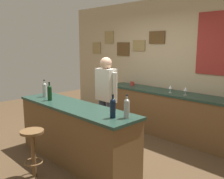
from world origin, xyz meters
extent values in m
plane|color=#4C3823|center=(0.00, 0.00, 0.00)|extent=(10.00, 10.00, 0.00)
cube|color=tan|center=(0.00, 2.03, 1.40)|extent=(6.00, 0.06, 2.80)
cube|color=#997F4C|center=(-2.20, 1.99, 1.72)|extent=(0.32, 0.02, 0.30)
cube|color=#997F4C|center=(-1.70, 1.99, 2.01)|extent=(0.32, 0.02, 0.31)
cube|color=brown|center=(-1.20, 1.99, 1.71)|extent=(0.40, 0.02, 0.33)
cube|color=#997F4C|center=(-0.70, 1.99, 1.80)|extent=(0.36, 0.02, 0.24)
cube|color=brown|center=(-0.20, 1.99, 1.98)|extent=(0.41, 0.02, 0.27)
cube|color=maroon|center=(1.21, 1.99, 1.85)|extent=(0.95, 0.02, 1.14)
cube|color=brown|center=(0.00, -0.40, 0.44)|extent=(2.29, 0.57, 0.88)
cube|color=#1E382D|center=(0.00, -0.40, 0.90)|extent=(2.33, 0.60, 0.04)
cube|color=brown|center=(0.40, 1.65, 0.43)|extent=(3.02, 0.53, 0.86)
cube|color=#1E382D|center=(0.40, 1.65, 0.88)|extent=(3.08, 0.56, 0.04)
cylinder|color=#384766|center=(0.00, 0.37, 0.43)|extent=(0.13, 0.13, 0.86)
cylinder|color=#384766|center=(-0.20, 0.37, 0.43)|extent=(0.13, 0.13, 0.86)
cube|color=beige|center=(-0.10, 0.37, 1.14)|extent=(0.36, 0.20, 0.56)
sphere|color=tan|center=(-0.10, 0.37, 1.51)|extent=(0.21, 0.21, 0.21)
cylinder|color=beige|center=(0.12, 0.37, 1.11)|extent=(0.08, 0.08, 0.52)
cylinder|color=beige|center=(-0.32, 0.37, 1.11)|extent=(0.08, 0.08, 0.52)
cylinder|color=brown|center=(-0.03, -1.09, 0.32)|extent=(0.06, 0.06, 0.65)
torus|color=brown|center=(-0.03, -1.09, 0.22)|extent=(0.26, 0.26, 0.02)
cylinder|color=brown|center=(-0.03, -1.09, 0.66)|extent=(0.32, 0.32, 0.03)
cylinder|color=#999E99|center=(-0.86, -0.41, 1.02)|extent=(0.07, 0.07, 0.20)
sphere|color=#999E99|center=(-0.86, -0.41, 1.13)|extent=(0.07, 0.07, 0.07)
cylinder|color=#999E99|center=(-0.86, -0.41, 1.17)|extent=(0.03, 0.03, 0.09)
cylinder|color=black|center=(-0.86, -0.41, 1.22)|extent=(0.03, 0.03, 0.02)
cylinder|color=black|center=(-0.55, -0.48, 1.02)|extent=(0.07, 0.07, 0.20)
sphere|color=black|center=(-0.55, -0.48, 1.13)|extent=(0.07, 0.07, 0.07)
cylinder|color=black|center=(-0.55, -0.48, 1.17)|extent=(0.03, 0.03, 0.09)
cylinder|color=black|center=(-0.55, -0.48, 1.22)|extent=(0.03, 0.03, 0.02)
cylinder|color=black|center=(0.88, -0.43, 1.02)|extent=(0.07, 0.07, 0.20)
sphere|color=black|center=(0.88, -0.43, 1.13)|extent=(0.07, 0.07, 0.07)
cylinder|color=black|center=(0.88, -0.43, 1.17)|extent=(0.03, 0.03, 0.09)
cylinder|color=black|center=(0.88, -0.43, 1.22)|extent=(0.03, 0.03, 0.02)
cylinder|color=#999E99|center=(1.01, -0.32, 1.02)|extent=(0.07, 0.07, 0.20)
sphere|color=#999E99|center=(1.01, -0.32, 1.13)|extent=(0.07, 0.07, 0.07)
cylinder|color=#999E99|center=(1.01, -0.32, 1.17)|extent=(0.03, 0.03, 0.09)
cylinder|color=black|center=(1.01, -0.32, 1.22)|extent=(0.03, 0.03, 0.02)
cylinder|color=silver|center=(0.44, 1.58, 0.90)|extent=(0.06, 0.06, 0.00)
cylinder|color=silver|center=(0.44, 1.58, 0.94)|extent=(0.01, 0.01, 0.07)
cone|color=silver|center=(0.44, 1.58, 1.02)|extent=(0.07, 0.07, 0.08)
cylinder|color=silver|center=(0.76, 1.59, 0.90)|extent=(0.06, 0.06, 0.00)
cylinder|color=silver|center=(0.76, 1.59, 0.94)|extent=(0.01, 0.01, 0.07)
cone|color=silver|center=(0.76, 1.59, 1.02)|extent=(0.07, 0.07, 0.08)
cylinder|color=#B2332D|center=(-0.63, 1.68, 0.95)|extent=(0.08, 0.08, 0.09)
torus|color=#B2332D|center=(-0.57, 1.68, 0.95)|extent=(0.06, 0.01, 0.06)
camera|label=1|loc=(3.05, -2.58, 1.85)|focal=39.95mm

